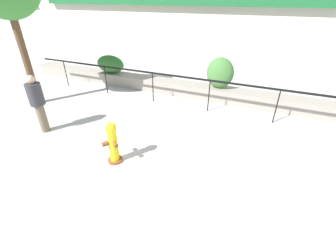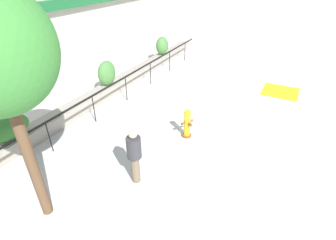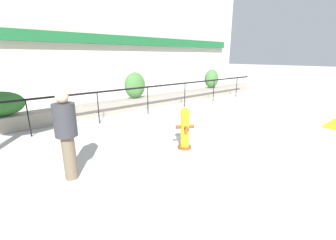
{
  "view_description": "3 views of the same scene",
  "coord_description": "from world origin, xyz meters",
  "px_view_note": "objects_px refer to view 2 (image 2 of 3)",
  "views": [
    {
      "loc": [
        1.51,
        -2.2,
        3.59
      ],
      "look_at": [
        -0.62,
        2.79,
        0.56
      ],
      "focal_mm": 24.0,
      "sensor_mm": 36.0,
      "label": 1
    },
    {
      "loc": [
        -8.71,
        -1.72,
        5.42
      ],
      "look_at": [
        -1.85,
        1.83,
        0.77
      ],
      "focal_mm": 28.0,
      "sensor_mm": 36.0,
      "label": 2
    },
    {
      "loc": [
        -5.29,
        -2.58,
        2.31
      ],
      "look_at": [
        -1.65,
        1.68,
        0.73
      ],
      "focal_mm": 24.0,
      "sensor_mm": 36.0,
      "label": 3
    }
  ],
  "objects_px": {
    "hedge_bush_1": "(107,73)",
    "hedge_bush_2": "(162,46)",
    "pedestrian": "(134,153)",
    "fire_hydrant": "(187,123)",
    "hedge_bush_0": "(9,128)"
  },
  "relations": [
    {
      "from": "hedge_bush_1",
      "to": "hedge_bush_2",
      "type": "bearing_deg",
      "value": 0.0
    },
    {
      "from": "hedge_bush_1",
      "to": "pedestrian",
      "type": "distance_m",
      "value": 6.08
    },
    {
      "from": "hedge_bush_0",
      "to": "fire_hydrant",
      "type": "bearing_deg",
      "value": -54.1
    },
    {
      "from": "hedge_bush_1",
      "to": "pedestrian",
      "type": "bearing_deg",
      "value": -134.5
    },
    {
      "from": "hedge_bush_0",
      "to": "hedge_bush_2",
      "type": "distance_m",
      "value": 10.25
    },
    {
      "from": "hedge_bush_0",
      "to": "fire_hydrant",
      "type": "distance_m",
      "value": 5.82
    },
    {
      "from": "hedge_bush_1",
      "to": "hedge_bush_2",
      "type": "distance_m",
      "value": 5.33
    },
    {
      "from": "hedge_bush_1",
      "to": "pedestrian",
      "type": "xyz_separation_m",
      "value": [
        -4.26,
        -4.33,
        -0.09
      ]
    },
    {
      "from": "hedge_bush_2",
      "to": "fire_hydrant",
      "type": "xyz_separation_m",
      "value": [
        -6.84,
        -4.71,
        -0.49
      ]
    },
    {
      "from": "fire_hydrant",
      "to": "pedestrian",
      "type": "bearing_deg",
      "value": 172.29
    },
    {
      "from": "hedge_bush_1",
      "to": "pedestrian",
      "type": "relative_size",
      "value": 0.67
    },
    {
      "from": "hedge_bush_1",
      "to": "fire_hydrant",
      "type": "height_order",
      "value": "hedge_bush_1"
    },
    {
      "from": "fire_hydrant",
      "to": "hedge_bush_2",
      "type": "bearing_deg",
      "value": 34.52
    },
    {
      "from": "hedge_bush_0",
      "to": "pedestrian",
      "type": "height_order",
      "value": "pedestrian"
    },
    {
      "from": "hedge_bush_0",
      "to": "pedestrian",
      "type": "relative_size",
      "value": 0.78
    }
  ]
}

